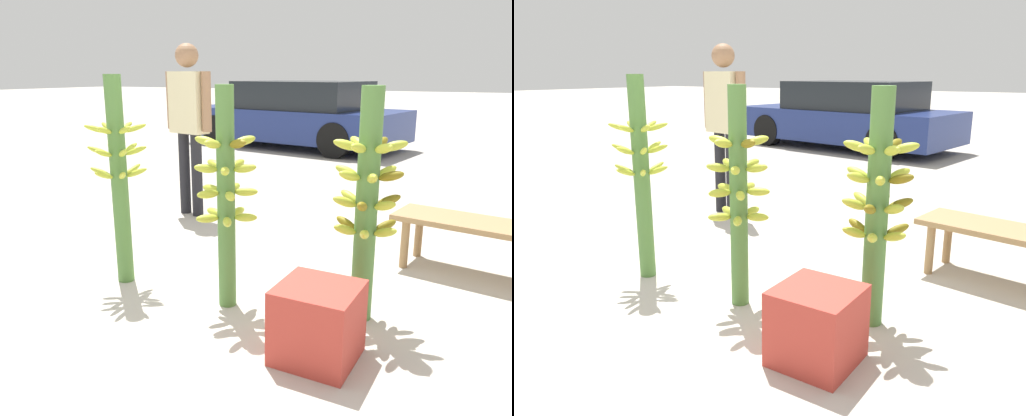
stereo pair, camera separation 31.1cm
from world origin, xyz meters
The scene contains 8 objects.
ground_plane centered at (0.00, 0.00, 0.00)m, with size 80.00×80.00×0.00m, color #B2AA9E.
banana_stalk_left centered at (-0.84, 0.15, 0.74)m, with size 0.39×0.40×1.41m.
banana_stalk_center centered at (-0.01, 0.16, 0.72)m, with size 0.39×0.39×1.36m.
banana_stalk_right centered at (0.79, 0.38, 0.71)m, with size 0.42×0.42×1.36m.
vendor_person centered at (-1.43, 1.79, 1.03)m, with size 0.59×0.25×1.70m.
market_bench centered at (1.37, 1.39, 0.35)m, with size 1.31×0.61×0.41m.
parked_car centered at (-2.47, 6.85, 0.62)m, with size 4.46×2.37×1.27m.
produce_crate centered at (0.72, -0.15, 0.20)m, with size 0.40×0.40×0.40m.
Camera 1 is at (1.52, -2.31, 1.42)m, focal length 35.00 mm.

